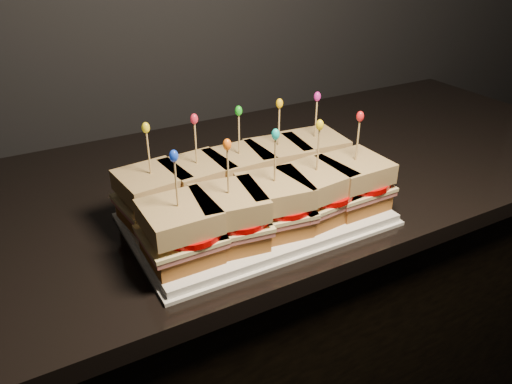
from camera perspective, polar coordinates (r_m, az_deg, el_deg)
granite_slab at (r=0.91m, az=-26.35°, el=-5.06°), size 2.56×0.66×0.03m
platter at (r=0.83m, az=0.00°, el=-2.78°), size 0.40×0.25×0.02m
platter_rim at (r=0.84m, az=0.00°, el=-3.13°), size 0.42×0.26×0.01m
sandwich_0_bread_bot at (r=0.82m, az=-11.44°, el=-2.27°), size 0.11×0.11×0.03m
sandwich_0_ham at (r=0.81m, az=-11.56°, el=-1.22°), size 0.12×0.11×0.01m
sandwich_0_cheese at (r=0.81m, az=-11.61°, el=-0.79°), size 0.12×0.11×0.01m
sandwich_0_tomato at (r=0.80m, az=-10.71°, el=-0.30°), size 0.10×0.10×0.01m
sandwich_0_bread_top at (r=0.79m, az=-11.81°, el=1.02°), size 0.11×0.11×0.03m
sandwich_0_pick at (r=0.77m, az=-12.14°, el=4.09°), size 0.00×0.00×0.09m
sandwich_0_frill at (r=0.76m, az=-12.49°, el=7.19°), size 0.01×0.01×0.02m
sandwich_1_bread_bot at (r=0.84m, az=-6.50°, el=-1.00°), size 0.10×0.10×0.03m
sandwich_1_ham at (r=0.83m, az=-6.57°, el=0.04°), size 0.11×0.11×0.01m
sandwich_1_cheese at (r=0.83m, az=-6.59°, el=0.46°), size 0.12×0.11×0.01m
sandwich_1_tomato at (r=0.82m, az=-5.69°, el=0.94°), size 0.10×0.10×0.01m
sandwich_1_bread_top at (r=0.81m, az=-6.70°, el=2.24°), size 0.11×0.11×0.03m
sandwich_1_pick at (r=0.80m, az=-6.89°, el=5.25°), size 0.00×0.00×0.09m
sandwich_1_frill at (r=0.78m, az=-7.08°, el=8.30°), size 0.01×0.01×0.02m
sandwich_2_bread_bot at (r=0.87m, az=-1.84°, el=0.21°), size 0.10×0.10×0.03m
sandwich_2_ham at (r=0.86m, az=-1.86°, el=1.22°), size 0.11×0.10×0.01m
sandwich_2_cheese at (r=0.86m, az=-1.87°, el=1.64°), size 0.11×0.11×0.01m
sandwich_2_tomato at (r=0.85m, az=-0.97°, el=2.11°), size 0.10×0.10×0.01m
sandwich_2_bread_top at (r=0.84m, az=-1.90°, el=3.37°), size 0.10×0.10×0.03m
sandwich_2_pick at (r=0.82m, az=-1.95°, el=6.31°), size 0.00×0.00×0.09m
sandwich_2_frill at (r=0.81m, az=-2.00°, el=9.26°), size 0.01×0.01×0.02m
sandwich_3_bread_bot at (r=0.90m, az=2.50°, el=1.33°), size 0.11×0.11×0.03m
sandwich_3_ham at (r=0.89m, az=2.52°, el=2.32°), size 0.12×0.11×0.01m
sandwich_3_cheese at (r=0.89m, az=2.53°, el=2.72°), size 0.12×0.12×0.01m
sandwich_3_tomato at (r=0.89m, az=3.41°, el=3.17°), size 0.10×0.10×0.01m
sandwich_3_bread_top at (r=0.88m, az=2.57°, el=4.40°), size 0.11×0.11×0.03m
sandwich_3_pick at (r=0.86m, az=2.64°, el=7.24°), size 0.00×0.00×0.09m
sandwich_3_frill at (r=0.84m, az=2.70°, el=10.09°), size 0.01×0.01×0.02m
sandwich_4_bread_bot at (r=0.94m, az=6.51°, el=2.36°), size 0.10×0.10×0.03m
sandwich_4_ham at (r=0.93m, az=6.57°, el=3.31°), size 0.11×0.11×0.01m
sandwich_4_cheese at (r=0.93m, az=6.59°, el=3.70°), size 0.12×0.11×0.01m
sandwich_4_tomato at (r=0.93m, az=7.44°, el=4.13°), size 0.10×0.10×0.01m
sandwich_4_bread_top at (r=0.92m, az=6.69°, el=5.33°), size 0.11×0.11×0.03m
sandwich_4_pick at (r=0.90m, az=6.86°, el=8.06°), size 0.00×0.00×0.09m
sandwich_4_frill at (r=0.89m, az=7.03°, el=10.79°), size 0.01×0.01×0.02m
sandwich_5_bread_bot at (r=0.72m, az=-8.49°, el=-6.36°), size 0.10×0.10×0.03m
sandwich_5_ham at (r=0.72m, az=-8.59°, el=-5.23°), size 0.11×0.10×0.01m
sandwich_5_cheese at (r=0.71m, az=-8.63°, el=-4.76°), size 0.11×0.10×0.01m
sandwich_5_tomato at (r=0.71m, az=-7.59°, el=-4.23°), size 0.10×0.10×0.01m
sandwich_5_bread_top at (r=0.70m, az=-8.80°, el=-2.79°), size 0.10×0.10×0.03m
sandwich_5_pick at (r=0.67m, az=-9.08°, el=0.61°), size 0.00×0.00×0.09m
sandwich_5_frill at (r=0.65m, az=-9.38°, el=4.09°), size 0.01×0.01×0.02m
sandwich_6_bread_bot at (r=0.75m, az=-3.01°, el=-4.79°), size 0.11×0.11×0.03m
sandwich_6_ham at (r=0.74m, az=-3.05°, el=-3.67°), size 0.12×0.11×0.01m
sandwich_6_cheese at (r=0.74m, az=-3.06°, el=-3.21°), size 0.12×0.12×0.01m
sandwich_6_tomato at (r=0.73m, az=-2.02°, el=-2.69°), size 0.10×0.10×0.01m
sandwich_6_bread_top at (r=0.72m, az=-3.12°, el=-1.28°), size 0.11×0.11×0.03m
sandwich_6_pick at (r=0.70m, az=-3.22°, el=2.04°), size 0.00×0.00×0.09m
sandwich_6_frill at (r=0.68m, az=-3.32°, el=5.43°), size 0.01×0.01×0.02m
sandwich_7_bread_bot at (r=0.78m, az=2.05°, el=-3.30°), size 0.11×0.11×0.03m
sandwich_7_ham at (r=0.77m, az=2.08°, el=-2.20°), size 0.12×0.11×0.01m
sandwich_7_cheese at (r=0.77m, az=2.08°, el=-1.75°), size 0.12×0.12×0.01m
sandwich_7_tomato at (r=0.76m, az=3.10°, el=-1.24°), size 0.10×0.10×0.01m
sandwich_7_bread_top at (r=0.75m, az=2.12°, el=0.13°), size 0.11×0.11×0.03m
sandwich_7_pick at (r=0.73m, az=2.19°, el=3.34°), size 0.00×0.00×0.09m
sandwich_7_frill at (r=0.71m, az=2.25°, el=6.61°), size 0.01×0.01×0.02m
sandwich_8_bread_bot at (r=0.82m, az=6.68°, el=-1.90°), size 0.11×0.11×0.03m
sandwich_8_ham at (r=0.81m, az=6.75°, el=-0.84°), size 0.12×0.11×0.01m
sandwich_8_cheese at (r=0.80m, az=6.78°, el=-0.41°), size 0.12×0.11×0.01m
sandwich_8_tomato at (r=0.80m, az=7.76°, el=0.08°), size 0.10×0.10×0.01m
sandwich_8_bread_top at (r=0.79m, az=6.90°, el=1.41°), size 0.11×0.11×0.03m
sandwich_8_pick at (r=0.77m, az=7.10°, el=4.49°), size 0.00×0.00×0.09m
sandwich_8_frill at (r=0.75m, az=7.30°, el=7.61°), size 0.01×0.01×0.02m
sandwich_9_bread_bot at (r=0.86m, az=10.88°, el=-0.62°), size 0.10×0.10×0.03m
sandwich_9_ham at (r=0.85m, az=10.99°, el=0.40°), size 0.11×0.10×0.01m
sandwich_9_cheese at (r=0.85m, az=11.03°, el=0.81°), size 0.11×0.10×0.01m
sandwich_9_tomato at (r=0.85m, az=11.96°, el=1.28°), size 0.10×0.10×0.01m
sandwich_9_bread_top at (r=0.83m, az=11.21°, el=2.55°), size 0.10×0.10×0.03m
sandwich_9_pick at (r=0.82m, az=11.51°, el=5.49°), size 0.00×0.00×0.09m
sandwich_9_frill at (r=0.80m, az=11.82°, el=8.46°), size 0.01×0.01×0.02m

